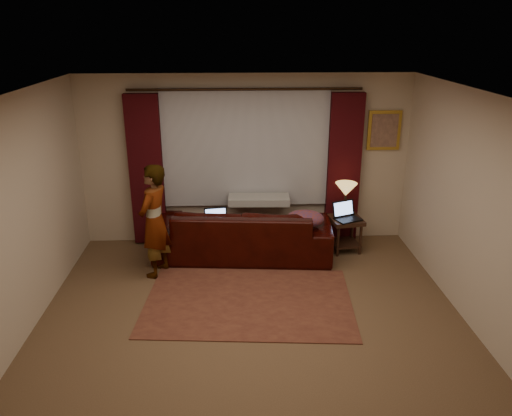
{
  "coord_description": "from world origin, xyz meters",
  "views": [
    {
      "loc": [
        -0.18,
        -4.91,
        3.28
      ],
      "look_at": [
        0.1,
        1.2,
        1.0
      ],
      "focal_mm": 35.0,
      "sensor_mm": 36.0,
      "label": 1
    }
  ],
  "objects": [
    {
      "name": "curtain_rod",
      "position": [
        0.0,
        2.39,
        2.38
      ],
      "size": [
        0.04,
        0.04,
        3.4
      ],
      "primitive_type": "cylinder",
      "color": "black",
      "rests_on": "wall_back"
    },
    {
      "name": "drape_right",
      "position": [
        1.5,
        2.39,
        1.18
      ],
      "size": [
        0.5,
        0.14,
        2.3
      ],
      "primitive_type": "cube",
      "color": "#34070B",
      "rests_on": "floor"
    },
    {
      "name": "tiffany_lamp",
      "position": [
        1.48,
        2.06,
        0.79
      ],
      "size": [
        0.36,
        0.36,
        0.52
      ],
      "primitive_type": null,
      "rotation": [
        0.0,
        0.0,
        0.11
      ],
      "color": "#9B9738",
      "rests_on": "end_table"
    },
    {
      "name": "sofa",
      "position": [
        -0.06,
        1.88,
        0.52
      ],
      "size": [
        2.66,
        1.33,
        1.04
      ],
      "primitive_type": "imported",
      "rotation": [
        0.0,
        0.0,
        3.05
      ],
      "color": "black",
      "rests_on": "floor"
    },
    {
      "name": "laptop_table",
      "position": [
        1.5,
        1.9,
        0.66
      ],
      "size": [
        0.49,
        0.5,
        0.26
      ],
      "primitive_type": null,
      "rotation": [
        0.0,
        0.0,
        0.39
      ],
      "color": "black",
      "rests_on": "end_table"
    },
    {
      "name": "floor",
      "position": [
        0.0,
        0.0,
        -0.01
      ],
      "size": [
        5.0,
        5.0,
        0.01
      ],
      "primitive_type": "cube",
      "color": "brown",
      "rests_on": "ground"
    },
    {
      "name": "picture_frame",
      "position": [
        2.1,
        2.47,
        1.75
      ],
      "size": [
        0.5,
        0.04,
        0.6
      ],
      "primitive_type": "cube",
      "color": "#B98F2F",
      "rests_on": "wall_back"
    },
    {
      "name": "wall_right",
      "position": [
        2.5,
        0.0,
        1.3
      ],
      "size": [
        0.02,
        5.0,
        2.6
      ],
      "primitive_type": "cube",
      "color": "#C5B198",
      "rests_on": "ground"
    },
    {
      "name": "wall_back",
      "position": [
        0.0,
        2.5,
        1.3
      ],
      "size": [
        5.0,
        0.02,
        2.6
      ],
      "primitive_type": "cube",
      "color": "#C5B198",
      "rests_on": "ground"
    },
    {
      "name": "end_table",
      "position": [
        1.49,
        1.97,
        0.26
      ],
      "size": [
        0.52,
        0.52,
        0.53
      ],
      "primitive_type": "cube",
      "rotation": [
        0.0,
        0.0,
        0.14
      ],
      "color": "black",
      "rests_on": "floor"
    },
    {
      "name": "sheer_curtain",
      "position": [
        0.0,
        2.44,
        1.5
      ],
      "size": [
        2.5,
        0.05,
        1.8
      ],
      "primitive_type": "cube",
      "color": "#A8A8AF",
      "rests_on": "wall_back"
    },
    {
      "name": "wall_front",
      "position": [
        0.0,
        -2.5,
        1.3
      ],
      "size": [
        5.0,
        0.02,
        2.6
      ],
      "primitive_type": "cube",
      "color": "#C5B198",
      "rests_on": "ground"
    },
    {
      "name": "drape_left",
      "position": [
        -1.5,
        2.39,
        1.18
      ],
      "size": [
        0.5,
        0.14,
        2.3
      ],
      "primitive_type": "cube",
      "color": "#34070B",
      "rests_on": "floor"
    },
    {
      "name": "ceiling",
      "position": [
        0.0,
        0.0,
        2.6
      ],
      "size": [
        5.0,
        5.0,
        0.02
      ],
      "primitive_type": "cube",
      "color": "silver",
      "rests_on": "ground"
    },
    {
      "name": "wall_left",
      "position": [
        -2.5,
        0.0,
        1.3
      ],
      "size": [
        0.02,
        5.0,
        2.6
      ],
      "primitive_type": "cube",
      "color": "#C5B198",
      "rests_on": "ground"
    },
    {
      "name": "person",
      "position": [
        -1.26,
        1.34,
        0.78
      ],
      "size": [
        0.59,
        0.59,
        1.57
      ],
      "primitive_type": "imported",
      "rotation": [
        0.0,
        0.0,
        -1.93
      ],
      "color": "#9C9A95",
      "rests_on": "floor"
    },
    {
      "name": "area_rug",
      "position": [
        -0.02,
        0.53,
        0.01
      ],
      "size": [
        2.69,
        1.91,
        0.01
      ],
      "primitive_type": "cube",
      "rotation": [
        0.0,
        0.0,
        -0.08
      ],
      "color": "brown",
      "rests_on": "floor"
    },
    {
      "name": "clothing_pile",
      "position": [
        0.82,
        1.68,
        0.64
      ],
      "size": [
        0.66,
        0.57,
        0.23
      ],
      "primitive_type": "ellipsoid",
      "rotation": [
        0.0,
        0.0,
        -0.3
      ],
      "color": "brown",
      "rests_on": "sofa"
    },
    {
      "name": "throw_blanket",
      "position": [
        0.19,
        2.18,
        1.04
      ],
      "size": [
        0.93,
        0.4,
        0.11
      ],
      "primitive_type": "cube",
      "rotation": [
        0.0,
        0.0,
        -0.04
      ],
      "color": "#9C9A95",
      "rests_on": "sofa"
    },
    {
      "name": "laptop_sofa",
      "position": [
        -0.44,
        1.74,
        0.64
      ],
      "size": [
        0.39,
        0.41,
        0.24
      ],
      "primitive_type": null,
      "rotation": [
        0.0,
        0.0,
        0.16
      ],
      "color": "black",
      "rests_on": "sofa"
    }
  ]
}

